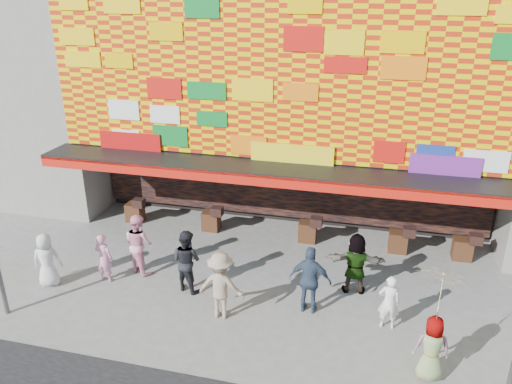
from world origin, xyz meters
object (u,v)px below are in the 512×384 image
at_px(ped_e, 310,280).
at_px(ped_a, 47,260).
at_px(ped_f, 356,264).
at_px(ped_g, 432,348).
at_px(ped_b, 104,258).
at_px(ped_d, 221,285).
at_px(ped_h, 389,302).
at_px(parasol, 441,293).
at_px(ped_c, 187,260).
at_px(ped_i, 139,244).

bearing_deg(ped_e, ped_a, 7.49).
xyz_separation_m(ped_a, ped_f, (8.69, 1.83, 0.09)).
height_order(ped_f, ped_g, ped_f).
bearing_deg(ped_b, ped_d, 171.67).
bearing_deg(ped_e, ped_h, 177.76).
distance_m(ped_f, parasol, 3.82).
distance_m(ped_a, ped_c, 4.09).
bearing_deg(ped_g, ped_b, -16.33).
xyz_separation_m(ped_b, ped_c, (2.54, 0.18, 0.16)).
bearing_deg(ped_a, ped_f, 171.77).
bearing_deg(ped_a, ped_h, 162.15).
relative_size(ped_c, ped_h, 1.25).
relative_size(ped_c, ped_i, 0.98).
relative_size(ped_c, ped_f, 1.03).
xyz_separation_m(ped_d, ped_e, (2.22, 0.79, 0.02)).
xyz_separation_m(ped_a, ped_g, (10.55, -1.24, -0.02)).
relative_size(ped_a, ped_g, 1.03).
relative_size(ped_b, parasol, 0.78).
xyz_separation_m(ped_a, ped_e, (7.58, 0.58, 0.14)).
height_order(ped_h, parasol, parasol).
distance_m(ped_c, ped_d, 1.67).
bearing_deg(ped_h, ped_f, -59.67).
relative_size(ped_b, ped_e, 0.80).
height_order(ped_c, ped_e, ped_e).
relative_size(ped_d, ped_e, 0.97).
xyz_separation_m(ped_c, ped_g, (6.53, -2.03, -0.14)).
relative_size(ped_c, ped_g, 1.17).
height_order(ped_h, ped_i, ped_i).
bearing_deg(ped_h, ped_c, -6.77).
distance_m(ped_h, parasol, 2.37).
relative_size(ped_h, parasol, 0.76).
distance_m(ped_c, ped_i, 1.86).
distance_m(ped_c, parasol, 6.96).
relative_size(ped_a, ped_c, 0.88).
height_order(ped_f, ped_h, ped_f).
distance_m(ped_h, ped_i, 7.45).
relative_size(ped_b, ped_c, 0.82).
bearing_deg(ped_f, ped_h, 117.45).
relative_size(ped_d, ped_i, 0.99).
relative_size(ped_g, ped_i, 0.84).
height_order(ped_b, parasol, parasol).
xyz_separation_m(ped_i, parasol, (8.30, -2.59, 1.27)).
bearing_deg(ped_e, ped_c, -0.19).
relative_size(ped_a, ped_b, 1.06).
distance_m(ped_b, ped_g, 9.25).
bearing_deg(ped_c, ped_i, 0.85).
xyz_separation_m(ped_c, ped_e, (3.57, -0.21, 0.03)).
height_order(ped_a, ped_e, ped_e).
relative_size(ped_c, parasol, 0.94).
bearing_deg(ped_g, ped_i, -22.19).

